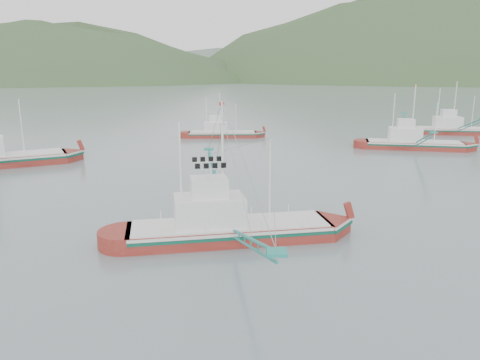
{
  "coord_description": "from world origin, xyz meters",
  "views": [
    {
      "loc": [
        0.97,
        -29.31,
        11.77
      ],
      "look_at": [
        0.0,
        6.0,
        3.2
      ],
      "focal_mm": 35.0,
      "sensor_mm": 36.0,
      "label": 1
    }
  ],
  "objects_px": {
    "bg_boat_far": "(221,130)",
    "main_boat": "(227,214)",
    "bg_boat_right": "(413,138)",
    "bg_boat_extra": "(454,126)"
  },
  "relations": [
    {
      "from": "bg_boat_far",
      "to": "main_boat",
      "type": "bearing_deg",
      "value": -89.25
    },
    {
      "from": "bg_boat_right",
      "to": "main_boat",
      "type": "bearing_deg",
      "value": -114.25
    },
    {
      "from": "main_boat",
      "to": "bg_boat_right",
      "type": "xyz_separation_m",
      "value": [
        25.27,
        37.89,
        -0.19
      ]
    },
    {
      "from": "main_boat",
      "to": "bg_boat_extra",
      "type": "xyz_separation_m",
      "value": [
        37.78,
        53.84,
        -0.39
      ]
    },
    {
      "from": "bg_boat_right",
      "to": "bg_boat_far",
      "type": "distance_m",
      "value": 30.95
    },
    {
      "from": "bg_boat_right",
      "to": "bg_boat_extra",
      "type": "height_order",
      "value": "same"
    },
    {
      "from": "main_boat",
      "to": "bg_boat_far",
      "type": "distance_m",
      "value": 49.01
    },
    {
      "from": "main_boat",
      "to": "bg_boat_far",
      "type": "relative_size",
      "value": 1.21
    },
    {
      "from": "main_boat",
      "to": "bg_boat_far",
      "type": "height_order",
      "value": "main_boat"
    },
    {
      "from": "bg_boat_right",
      "to": "bg_boat_extra",
      "type": "distance_m",
      "value": 20.27
    }
  ]
}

